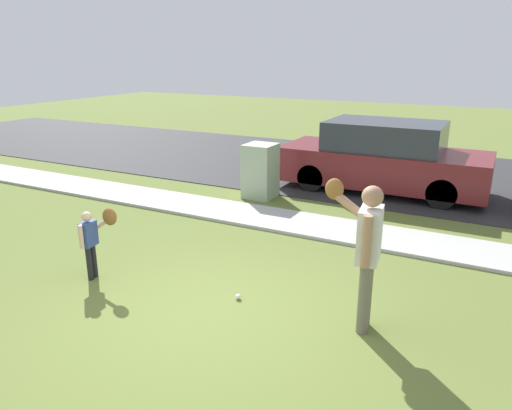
{
  "coord_description": "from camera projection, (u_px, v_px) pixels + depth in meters",
  "views": [
    {
      "loc": [
        3.13,
        -4.48,
        3.16
      ],
      "look_at": [
        -0.0,
        1.54,
        1.0
      ],
      "focal_mm": 33.75,
      "sensor_mm": 36.0,
      "label": 1
    }
  ],
  "objects": [
    {
      "name": "ground_plane",
      "position": [
        304.0,
        227.0,
        9.08
      ],
      "size": [
        48.0,
        48.0,
        0.0
      ],
      "primitive_type": "plane",
      "color": "olive"
    },
    {
      "name": "sidewalk_strip",
      "position": [
        306.0,
        224.0,
        9.16
      ],
      "size": [
        36.0,
        1.2,
        0.06
      ],
      "primitive_type": "cube",
      "color": "#B2B2AD",
      "rests_on": "ground"
    },
    {
      "name": "road_surface",
      "position": [
        373.0,
        171.0,
        13.39
      ],
      "size": [
        36.0,
        6.8,
        0.02
      ],
      "primitive_type": "cube",
      "color": "#2D2D30",
      "rests_on": "ground"
    },
    {
      "name": "person_adult",
      "position": [
        365.0,
        243.0,
        5.47
      ],
      "size": [
        0.77,
        0.63,
        1.77
      ],
      "rotation": [
        0.0,
        0.0,
        -3.01
      ],
      "color": "#6B6656",
      "rests_on": "ground"
    },
    {
      "name": "person_child",
      "position": [
        95.0,
        234.0,
        6.85
      ],
      "size": [
        0.45,
        0.45,
        1.07
      ],
      "rotation": [
        0.0,
        0.0,
        0.13
      ],
      "color": "black",
      "rests_on": "ground"
    },
    {
      "name": "baseball",
      "position": [
        238.0,
        297.0,
        6.43
      ],
      "size": [
        0.07,
        0.07,
        0.07
      ],
      "primitive_type": "sphere",
      "color": "white",
      "rests_on": "ground"
    },
    {
      "name": "utility_cabinet",
      "position": [
        260.0,
        171.0,
        10.82
      ],
      "size": [
        0.66,
        0.67,
        1.22
      ],
      "primitive_type": "cube",
      "color": "#9EB293",
      "rests_on": "ground"
    },
    {
      "name": "parked_suv_maroon",
      "position": [
        383.0,
        158.0,
        11.27
      ],
      "size": [
        4.7,
        1.9,
        1.63
      ],
      "color": "maroon",
      "rests_on": "road_surface"
    }
  ]
}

